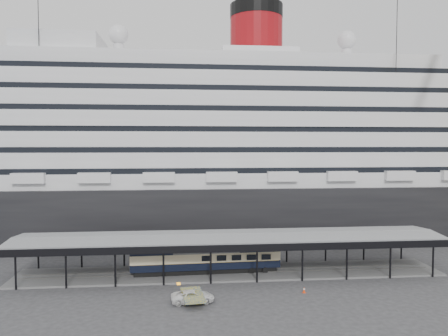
# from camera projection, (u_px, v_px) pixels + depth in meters

# --- Properties ---
(ground) EXTENTS (200.00, 200.00, 0.00)m
(ground) POSITION_uv_depth(u_px,v_px,m) (235.00, 285.00, 53.21)
(ground) COLOR #323234
(ground) RESTS_ON ground
(cruise_ship) EXTENTS (130.00, 30.00, 43.90)m
(cruise_ship) POSITION_uv_depth(u_px,v_px,m) (215.00, 139.00, 84.06)
(cruise_ship) COLOR black
(cruise_ship) RESTS_ON ground
(platform_canopy) EXTENTS (56.00, 9.18, 5.30)m
(platform_canopy) POSITION_uv_depth(u_px,v_px,m) (230.00, 256.00, 58.06)
(platform_canopy) COLOR slate
(platform_canopy) RESTS_ON ground
(port_truck) EXTENTS (4.90, 2.65, 1.31)m
(port_truck) POSITION_uv_depth(u_px,v_px,m) (193.00, 297.00, 47.38)
(port_truck) COLOR white
(port_truck) RESTS_ON ground
(pullman_carriage) EXTENTS (19.73, 3.36, 19.28)m
(pullman_carriage) POSITION_uv_depth(u_px,v_px,m) (206.00, 256.00, 57.74)
(pullman_carriage) COLOR black
(pullman_carriage) RESTS_ON ground
(traffic_cone_left) EXTENTS (0.40, 0.40, 0.70)m
(traffic_cone_left) POSITION_uv_depth(u_px,v_px,m) (198.00, 292.00, 49.67)
(traffic_cone_left) COLOR #EB3B0D
(traffic_cone_left) RESTS_ON ground
(traffic_cone_mid) EXTENTS (0.42, 0.42, 0.74)m
(traffic_cone_mid) POSITION_uv_depth(u_px,v_px,m) (200.00, 289.00, 50.82)
(traffic_cone_mid) COLOR orange
(traffic_cone_mid) RESTS_ON ground
(traffic_cone_right) EXTENTS (0.48, 0.48, 0.71)m
(traffic_cone_right) POSITION_uv_depth(u_px,v_px,m) (304.00, 290.00, 50.51)
(traffic_cone_right) COLOR #F43C0D
(traffic_cone_right) RESTS_ON ground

